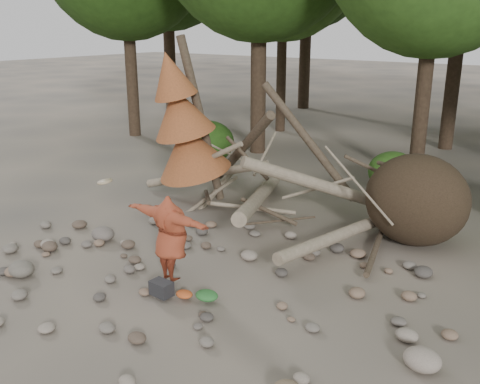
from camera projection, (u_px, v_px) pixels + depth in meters
The scene contains 12 objects.
ground at pixel (193, 285), 9.80m from camera, with size 120.00×120.00×0.00m, color #514C44.
deadfall_pile at pixel (389, 197), 11.65m from camera, with size 8.55×5.24×3.30m.
dead_conifer at pixel (184, 126), 13.51m from camera, with size 2.06×2.16×4.35m.
bush_left at pixel (208, 142), 18.21m from camera, with size 1.80×1.80×1.44m, color #234612.
bush_mid at pixel (393, 171), 15.20m from camera, with size 1.40×1.40×1.12m, color #2E5919.
frisbee_thrower at pixel (170, 238), 9.60m from camera, with size 2.90×0.67×1.62m.
backpack at pixel (162, 291), 9.29m from camera, with size 0.39×0.26×0.26m, color black.
cloth_green at pixel (207, 298), 9.16m from camera, with size 0.41×0.35×0.16m, color #29672C.
cloth_orange at pixel (184, 297), 9.25m from camera, with size 0.31×0.26×0.11m, color #BB4D20.
boulder_front_left at pixel (21, 269), 10.08m from camera, with size 0.51×0.45×0.30m, color #645F54.
boulder_mid_right at pixel (422, 360), 7.35m from camera, with size 0.52×0.47×0.31m, color gray.
boulder_mid_left at pixel (103, 234), 11.75m from camera, with size 0.52×0.47×0.31m, color #665E56.
Camera 1 is at (5.88, -6.64, 4.58)m, focal length 40.00 mm.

